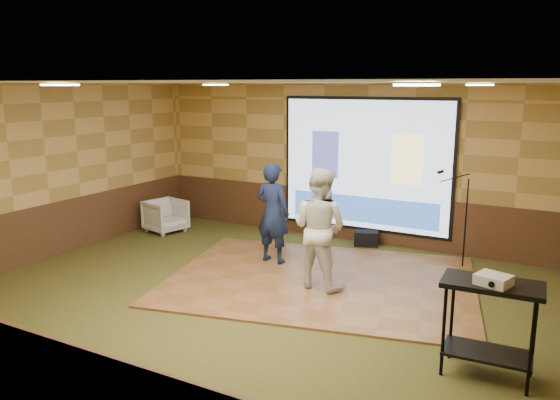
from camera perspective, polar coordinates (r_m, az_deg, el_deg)
The scene contains 18 objects.
ground at distance 7.70m, azimuth -0.38°, elevation -10.76°, with size 9.00×9.00×0.00m, color #2B3819.
room_shell at distance 7.15m, azimuth -0.41°, elevation 4.91°, with size 9.04×7.04×3.02m.
wainscot_back at distance 10.58m, azimuth 8.76°, elevation -1.83°, with size 9.00×0.04×0.95m, color #432816.
wainscot_front at distance 5.05m, azimuth -20.96°, elevation -18.55°, with size 9.00×0.04×0.95m, color #432816.
wainscot_left at distance 10.37m, azimuth -22.65°, elevation -2.92°, with size 0.04×7.00×0.95m, color #432816.
projector_screen at distance 10.35m, azimuth 8.85°, elevation 3.50°, with size 3.32×0.06×2.52m.
downlight_nw at distance 9.79m, azimuth -6.74°, elevation 11.87°, with size 0.32×0.32×0.02m, color #FBEABC.
downlight_ne at distance 8.11m, azimuth 20.17°, elevation 11.23°, with size 0.32×0.32×0.02m, color #FBEABC.
downlight_sw at distance 7.34m, azimuth -22.00°, elevation 11.10°, with size 0.32×0.32×0.02m, color #FBEABC.
downlight_se at distance 4.87m, azimuth 14.15°, elevation 11.58°, with size 0.32×0.32×0.02m, color #FBEABC.
dance_floor at distance 8.54m, azimuth 4.26°, elevation -8.31°, with size 4.59×3.49×0.03m, color brown.
player_left at distance 9.09m, azimuth -0.75°, elevation -1.36°, with size 0.62×0.40×1.69m, color #152042.
player_right at distance 7.98m, azimuth 4.11°, elevation -2.93°, with size 0.87×0.68×1.79m, color silver.
av_table at distance 6.04m, azimuth 21.15°, elevation -10.66°, with size 0.98×0.51×1.03m.
projector at distance 5.85m, azimuth 21.42°, elevation -7.77°, with size 0.31×0.26×0.10m, color silver.
mic_stand at distance 9.45m, azimuth 18.37°, elevation -3.86°, with size 0.63×0.26×1.62m.
banquet_chair at distance 11.43m, azimuth -11.86°, elevation -1.64°, with size 0.71×0.73×0.67m, color gray.
duffel_bag at distance 10.41m, azimuth 8.99°, elevation -3.98°, with size 0.44×0.30×0.28m, color black.
Camera 1 is at (3.43, -6.21, 2.97)m, focal length 35.00 mm.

